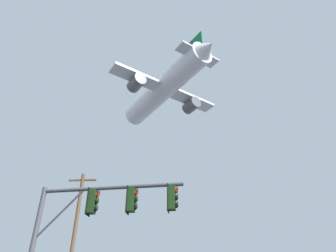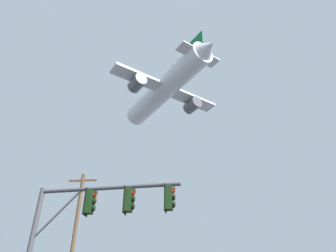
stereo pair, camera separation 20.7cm
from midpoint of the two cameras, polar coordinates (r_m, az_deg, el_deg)
name	(u,v)px [view 2 (the right image)]	position (r m, az deg, el deg)	size (l,w,h in m)	color
signal_pole_near	(93,217)	(12.36, -13.24, -16.15)	(5.72, 0.77, 5.68)	#4C4C51
utility_pole	(73,241)	(24.43, -16.84, -19.76)	(2.20, 0.28, 10.85)	brown
airplane	(164,89)	(51.49, -0.55, 6.81)	(17.78, 21.58, 6.80)	white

